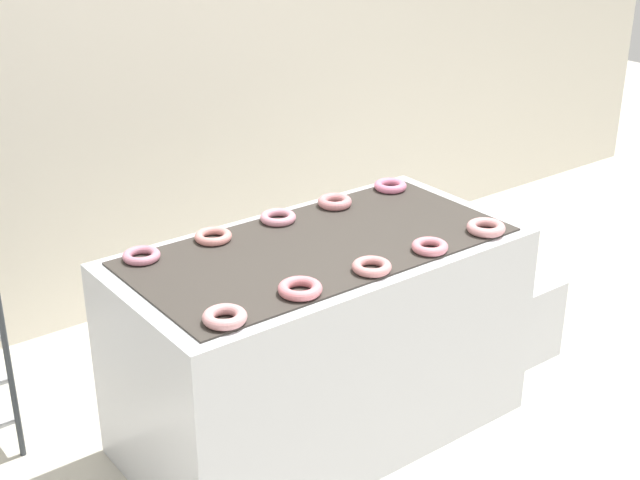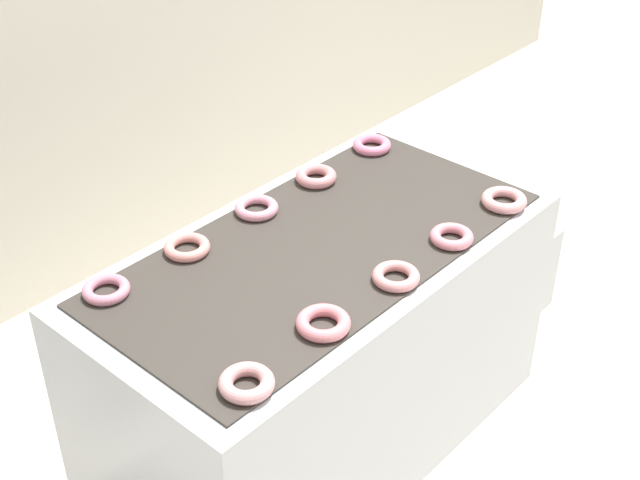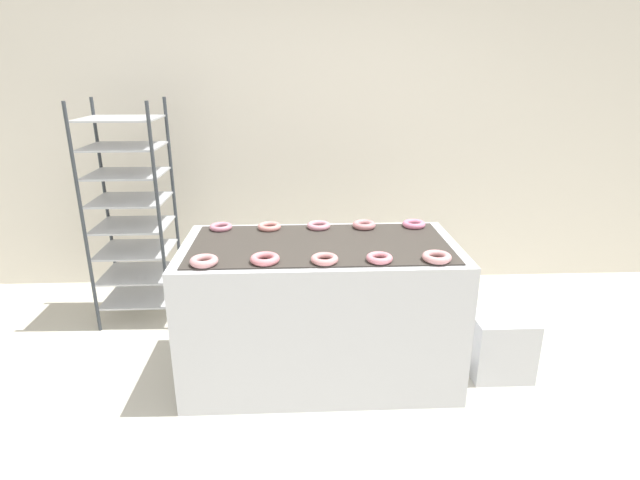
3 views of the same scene
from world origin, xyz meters
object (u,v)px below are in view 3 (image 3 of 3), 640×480
at_px(donut_far_left, 269,226).
at_px(donut_near_left, 265,259).
at_px(donut_near_right, 379,258).
at_px(donut_near_center, 325,259).
at_px(donut_far_center, 319,225).
at_px(donut_near_leftmost, 204,261).
at_px(donut_far_right, 364,225).
at_px(glaze_bin, 500,346).
at_px(fryer_machine, 320,310).
at_px(baking_rack_cart, 132,213).
at_px(donut_near_rightmost, 437,257).
at_px(donut_far_rightmost, 414,224).
at_px(donut_far_leftmost, 221,227).

bearing_deg(donut_far_left, donut_near_left, -89.57).
bearing_deg(donut_near_right, donut_near_center, -179.90).
bearing_deg(donut_far_left, donut_far_center, 0.97).
distance_m(donut_near_leftmost, donut_far_right, 1.07).
xyz_separation_m(glaze_bin, donut_far_right, (-0.80, 0.36, 0.67)).
relative_size(fryer_machine, donut_far_right, 11.00).
bearing_deg(donut_far_left, baking_rack_cart, 152.82).
bearing_deg(fryer_machine, donut_near_rightmost, -26.49).
bearing_deg(glaze_bin, donut_far_left, 165.28).
relative_size(donut_near_rightmost, donut_far_center, 1.05).
relative_size(donut_near_right, donut_far_rightmost, 0.96).
bearing_deg(donut_near_right, glaze_bin, 14.61).
relative_size(donut_near_center, donut_far_leftmost, 1.03).
relative_size(fryer_machine, donut_near_center, 11.13).
bearing_deg(donut_far_center, donut_far_leftmost, 179.74).
distance_m(baking_rack_cart, donut_near_left, 1.48).
bearing_deg(baking_rack_cart, glaze_bin, -20.20).
bearing_deg(donut_near_right, donut_near_rightmost, -0.66).
bearing_deg(donut_near_leftmost, donut_far_rightmost, 25.69).
relative_size(donut_near_left, donut_far_rightmost, 1.07).
bearing_deg(donut_far_center, baking_rack_cart, 158.71).
distance_m(glaze_bin, donut_far_rightmost, 0.91).
relative_size(fryer_machine, donut_far_center, 10.90).
bearing_deg(donut_near_leftmost, donut_near_left, 3.04).
relative_size(donut_near_right, donut_far_leftmost, 0.99).
bearing_deg(donut_near_leftmost, donut_far_right, 32.77).
height_order(fryer_machine, donut_near_left, donut_near_left).
bearing_deg(donut_near_right, donut_far_rightmost, 61.68).
bearing_deg(donut_near_center, donut_near_leftmost, -179.66).
distance_m(donut_near_center, donut_far_left, 0.65).
distance_m(donut_far_leftmost, donut_far_right, 0.89).
bearing_deg(donut_near_rightmost, glaze_bin, 22.95).
relative_size(donut_near_rightmost, donut_far_left, 1.06).
bearing_deg(baking_rack_cart, donut_near_left, -46.87).
height_order(donut_near_leftmost, donut_far_leftmost, donut_near_leftmost).
bearing_deg(donut_near_rightmost, fryer_machine, 153.51).
relative_size(donut_near_center, donut_near_rightmost, 0.94).
height_order(donut_far_leftmost, donut_far_center, donut_far_center).
height_order(fryer_machine, donut_far_leftmost, donut_far_leftmost).
height_order(fryer_machine, donut_near_right, donut_near_right).
xyz_separation_m(glaze_bin, donut_near_center, (-1.09, -0.21, 0.67)).
xyz_separation_m(fryer_machine, donut_near_rightmost, (0.59, -0.30, 0.44)).
bearing_deg(donut_near_rightmost, donut_far_center, 135.24).
relative_size(donut_near_leftmost, donut_near_left, 0.95).
bearing_deg(baking_rack_cart, donut_near_center, -39.65).
bearing_deg(donut_near_center, donut_far_rightmost, 44.15).
bearing_deg(donut_near_leftmost, baking_rack_cart, 122.68).
relative_size(donut_near_leftmost, donut_far_rightmost, 1.01).
height_order(donut_far_left, donut_far_center, same).
height_order(donut_near_center, donut_far_center, same).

